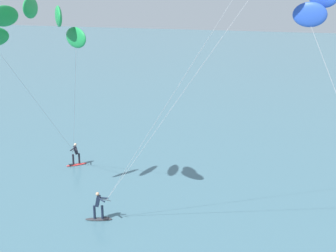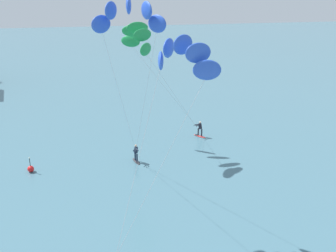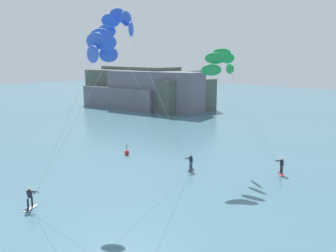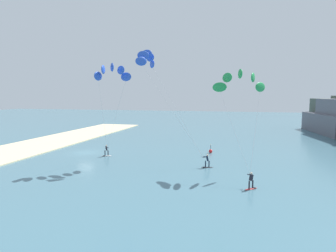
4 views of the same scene
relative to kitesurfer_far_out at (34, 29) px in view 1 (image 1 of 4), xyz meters
The scene contains 1 object.
kitesurfer_far_out is the anchor object (origin of this frame).
Camera 1 is at (-16.63, 9.53, 12.56)m, focal length 49.45 mm.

